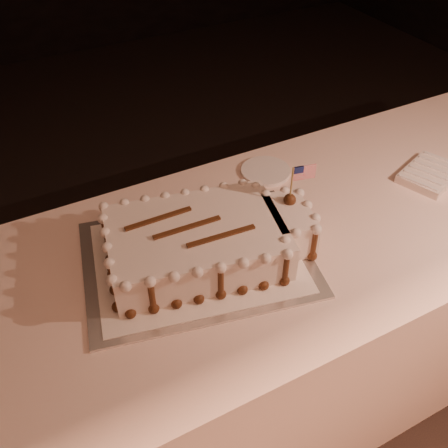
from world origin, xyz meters
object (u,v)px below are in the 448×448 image
banquet_table (263,321)px  cake_board (197,258)px  sheet_cake (208,240)px  side_plate (266,171)px  napkin_stack (430,174)px

banquet_table → cake_board: cake_board is taller
sheet_cake → side_plate: (0.33, 0.26, -0.06)m
banquet_table → sheet_cake: (-0.18, 0.01, 0.44)m
banquet_table → sheet_cake: bearing=177.7°
side_plate → cake_board: bearing=-145.3°
sheet_cake → side_plate: 0.43m
cake_board → sheet_cake: bearing=0.1°
banquet_table → side_plate: (0.15, 0.27, 0.38)m
cake_board → sheet_cake: (0.03, -0.01, 0.06)m
banquet_table → side_plate: bearing=60.8°
sheet_cake → napkin_stack: (0.78, -0.01, -0.05)m
sheet_cake → napkin_stack: bearing=-0.5°
sheet_cake → napkin_stack: size_ratio=2.53×
banquet_table → cake_board: size_ratio=4.10×
napkin_stack → side_plate: bearing=149.2°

